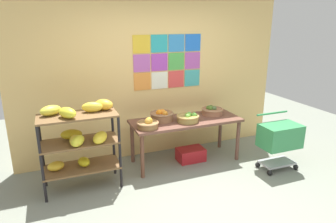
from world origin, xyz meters
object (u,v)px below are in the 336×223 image
Objects in this scene: fruit_basket_centre at (212,110)px; fruit_basket_back_left at (148,124)px; banana_shelf_unit at (79,135)px; shopping_cart at (280,138)px; display_table at (186,124)px; fruit_basket_back_right at (188,118)px; fruit_basket_left at (162,115)px; produce_crate_under_table at (191,154)px.

fruit_basket_back_left is at bearing -168.55° from fruit_basket_centre.
banana_shelf_unit is at bearing -175.90° from fruit_basket_back_left.
fruit_basket_back_left is 2.01m from shopping_cart.
fruit_basket_back_right is at bearing -97.59° from display_table.
fruit_basket_back_left is 0.38× the size of shopping_cart.
shopping_cart is at bearing -28.53° from fruit_basket_left.
fruit_basket_back_left reaches higher than fruit_basket_back_right.
banana_shelf_unit is at bearing 165.98° from shopping_cart.
fruit_basket_back_left is 1.22m from fruit_basket_centre.
display_table is 2.05× the size of shopping_cart.
fruit_basket_centre is 1.14m from shopping_cart.
fruit_basket_back_right is (1.64, 0.12, 0.01)m from banana_shelf_unit.
produce_crate_under_table is at bearing 143.31° from shopping_cart.
fruit_basket_centre is at bearing 11.45° from fruit_basket_back_left.
fruit_basket_back_left is 1.03m from produce_crate_under_table.
fruit_basket_back_right is at bearing 4.03° from fruit_basket_back_left.
shopping_cart is (1.23, -0.67, -0.27)m from fruit_basket_back_right.
banana_shelf_unit is 3.20× the size of fruit_basket_left.
fruit_basket_back_right is (-0.01, -0.11, 0.15)m from display_table.
shopping_cart is at bearing -32.34° from display_table.
shopping_cart reaches higher than display_table.
fruit_basket_centre is at bearing -0.20° from fruit_basket_left.
produce_crate_under_table is at bearing -14.99° from display_table.
display_table is at bearing -170.09° from fruit_basket_centre.
fruit_basket_centre is 0.42× the size of shopping_cart.
fruit_basket_centre is 0.97× the size of fruit_basket_left.
produce_crate_under_table is 1.41m from shopping_cart.
fruit_basket_left is at bearing 38.78° from fruit_basket_back_left.
fruit_basket_back_right is 0.98× the size of fruit_basket_centre.
fruit_basket_back_left reaches higher than shopping_cart.
fruit_basket_back_left is 0.39m from fruit_basket_left.
shopping_cart is (1.22, -0.77, -0.12)m from display_table.
fruit_basket_centre is at bearing 8.18° from banana_shelf_unit.
shopping_cart is at bearing -10.83° from banana_shelf_unit.
fruit_basket_centre is 0.81m from produce_crate_under_table.
banana_shelf_unit is 2.72× the size of produce_crate_under_table.
fruit_basket_back_left is at bearing -175.97° from fruit_basket_back_right.
shopping_cart is (1.90, -0.62, -0.27)m from fruit_basket_back_left.
fruit_basket_left is (0.31, 0.25, 0.02)m from fruit_basket_back_left.
fruit_basket_left is at bearing 148.28° from shopping_cart.
fruit_basket_left is 0.84m from produce_crate_under_table.
fruit_basket_left is at bearing 151.02° from fruit_basket_back_right.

